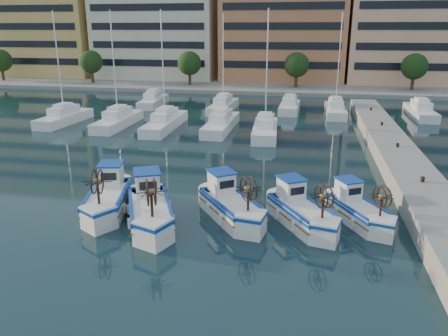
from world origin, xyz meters
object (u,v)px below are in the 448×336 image
at_px(fishing_boat_b, 150,207).
at_px(fishing_boat_c, 230,204).
at_px(fishing_boat_e, 358,209).
at_px(fishing_boat_d, 301,210).
at_px(fishing_boat_a, 108,196).

distance_m(fishing_boat_b, fishing_boat_c, 4.25).
bearing_deg(fishing_boat_e, fishing_boat_b, 162.59).
distance_m(fishing_boat_b, fishing_boat_d, 7.84).
distance_m(fishing_boat_a, fishing_boat_d, 10.57).
height_order(fishing_boat_a, fishing_boat_b, fishing_boat_b).
height_order(fishing_boat_c, fishing_boat_d, fishing_boat_c).
bearing_deg(fishing_boat_c, fishing_boat_b, 163.92).
relative_size(fishing_boat_a, fishing_boat_b, 0.96).
distance_m(fishing_boat_d, fishing_boat_e, 3.07).
distance_m(fishing_boat_b, fishing_boat_e, 10.89).
relative_size(fishing_boat_d, fishing_boat_e, 1.08).
height_order(fishing_boat_b, fishing_boat_e, fishing_boat_b).
relative_size(fishing_boat_c, fishing_boat_e, 1.11).
height_order(fishing_boat_a, fishing_boat_c, fishing_boat_a).
height_order(fishing_boat_c, fishing_boat_e, fishing_boat_c).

